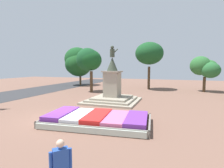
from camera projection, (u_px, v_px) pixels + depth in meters
name	position (u px, v px, depth m)	size (l,w,h in m)	color
ground_plane	(60.00, 118.00, 11.62)	(79.46, 79.46, 0.00)	brown
flower_planter	(96.00, 119.00, 10.41)	(6.57, 3.98, 0.62)	#38281C
statue_monument	(112.00, 91.00, 17.03)	(4.96, 4.96, 5.43)	#9E947F
pedestrian_with_handbag	(60.00, 166.00, 4.41)	(0.56, 0.57, 1.59)	#338C4C
park_tree_far_left	(150.00, 53.00, 26.27)	(4.17, 4.55, 7.10)	#4C3823
park_tree_behind_statue	(89.00, 60.00, 23.82)	(3.35, 3.48, 5.96)	#4C3823
park_tree_far_right	(78.00, 63.00, 32.34)	(5.27, 4.90, 7.04)	brown
park_tree_street_side	(205.00, 67.00, 23.82)	(3.73, 3.15, 4.88)	#4C3823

